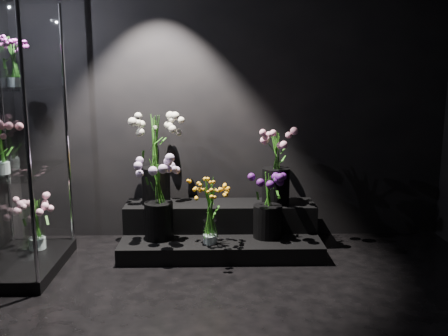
{
  "coord_description": "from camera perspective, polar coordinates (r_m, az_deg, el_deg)",
  "views": [
    {
      "loc": [
        -0.18,
        -2.64,
        1.56
      ],
      "look_at": [
        -0.09,
        1.2,
        0.82
      ],
      "focal_mm": 40.0,
      "sensor_mm": 36.0,
      "label": 1
    }
  ],
  "objects": [
    {
      "name": "wall_back",
      "position": [
        4.65,
        0.96,
        8.99
      ],
      "size": [
        4.0,
        0.0,
        4.0
      ],
      "primitive_type": "plane",
      "rotation": [
        1.57,
        0.0,
        0.0
      ],
      "color": "black",
      "rests_on": "floor"
    },
    {
      "name": "wall_front",
      "position": [
        0.69,
        14.25,
        -2.92
      ],
      "size": [
        4.0,
        0.0,
        4.0
      ],
      "primitive_type": "plane",
      "rotation": [
        -1.57,
        0.0,
        0.0
      ],
      "color": "black",
      "rests_on": "floor"
    },
    {
      "name": "display_riser",
      "position": [
        4.52,
        -0.41,
        -7.1
      ],
      "size": [
        1.72,
        0.76,
        0.38
      ],
      "color": "black",
      "rests_on": "floor"
    },
    {
      "name": "display_case",
      "position": [
        4.12,
        -22.83,
        3.04
      ],
      "size": [
        0.57,
        0.96,
        2.1
      ],
      "color": "black",
      "rests_on": "floor"
    },
    {
      "name": "bouquet_orange_bells",
      "position": [
        4.14,
        -1.63,
        -4.82
      ],
      "size": [
        0.3,
        0.3,
        0.56
      ],
      "rotation": [
        0.0,
        0.0,
        0.24
      ],
      "color": "white",
      "rests_on": "display_riser"
    },
    {
      "name": "bouquet_lilac",
      "position": [
        4.28,
        -7.53,
        -2.68
      ],
      "size": [
        0.46,
        0.46,
        0.72
      ],
      "rotation": [
        0.0,
        0.0,
        -0.33
      ],
      "color": "black",
      "rests_on": "display_riser"
    },
    {
      "name": "bouquet_purple",
      "position": [
        4.3,
        5.03,
        -3.66
      ],
      "size": [
        0.35,
        0.35,
        0.59
      ],
      "rotation": [
        0.0,
        0.0,
        0.02
      ],
      "color": "black",
      "rests_on": "display_riser"
    },
    {
      "name": "bouquet_cream_roses",
      "position": [
        4.48,
        -7.88,
        1.73
      ],
      "size": [
        0.52,
        0.52,
        0.8
      ],
      "rotation": [
        0.0,
        0.0,
        0.33
      ],
      "color": "black",
      "rests_on": "display_riser"
    },
    {
      "name": "bouquet_pink_roses",
      "position": [
        4.48,
        5.99,
        0.54
      ],
      "size": [
        0.38,
        0.38,
        0.66
      ],
      "rotation": [
        0.0,
        0.0,
        -0.14
      ],
      "color": "black",
      "rests_on": "display_riser"
    },
    {
      "name": "bouquet_case_magenta",
      "position": [
        4.21,
        -22.92,
        11.1
      ],
      "size": [
        0.22,
        0.22,
        0.37
      ],
      "rotation": [
        0.0,
        0.0,
        0.0
      ],
      "color": "white",
      "rests_on": "display_case"
    },
    {
      "name": "bouquet_case_base_pink",
      "position": [
        4.45,
        -20.72,
        -5.63
      ],
      "size": [
        0.38,
        0.38,
        0.46
      ],
      "rotation": [
        0.0,
        0.0,
        -0.14
      ],
      "color": "white",
      "rests_on": "display_case"
    }
  ]
}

